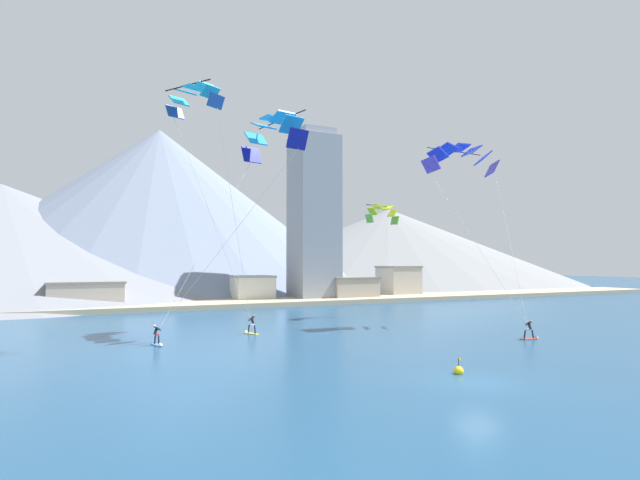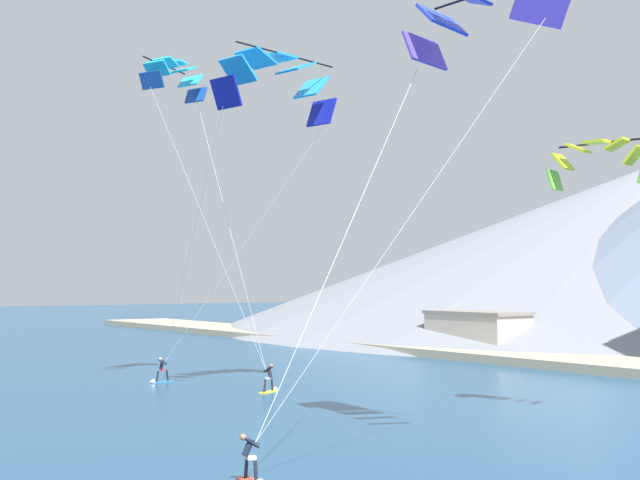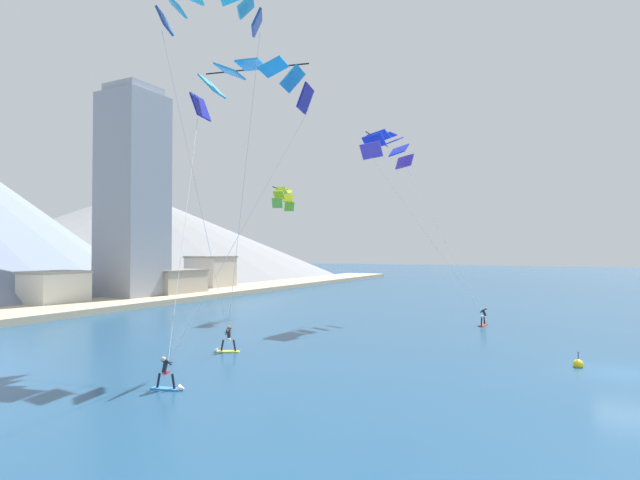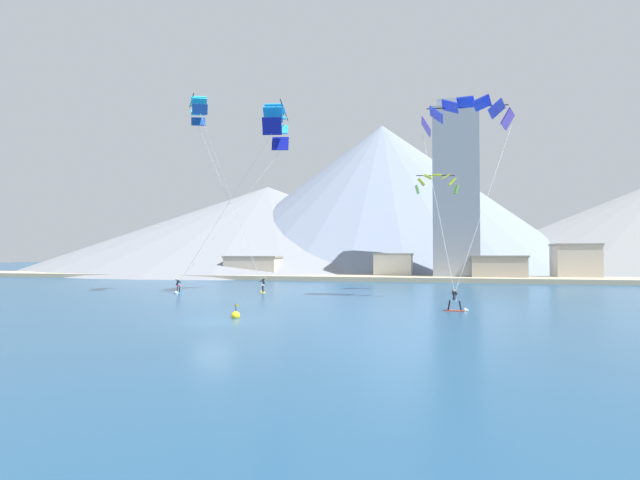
# 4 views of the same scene
# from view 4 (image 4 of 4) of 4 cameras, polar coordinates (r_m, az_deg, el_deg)

# --- Properties ---
(ground_plane) EXTENTS (400.00, 400.00, 0.00)m
(ground_plane) POSITION_cam_4_polar(r_m,az_deg,el_deg) (31.58, -12.10, -9.13)
(ground_plane) COLOR navy
(kitesurfer_near_lead) EXTENTS (1.78, 0.71, 1.67)m
(kitesurfer_near_lead) POSITION_cam_4_polar(r_m,az_deg,el_deg) (37.75, 15.46, -7.14)
(kitesurfer_near_lead) COLOR #E54C33
(kitesurfer_near_lead) RESTS_ON ground
(kitesurfer_near_trail) EXTENTS (1.10, 1.75, 1.76)m
(kitesurfer_near_trail) POSITION_cam_4_polar(r_m,az_deg,el_deg) (54.23, -6.55, -5.44)
(kitesurfer_near_trail) COLOR yellow
(kitesurfer_near_trail) RESTS_ON ground
(kitesurfer_mid_center) EXTENTS (0.77, 1.79, 1.67)m
(kitesurfer_mid_center) POSITION_cam_4_polar(r_m,az_deg,el_deg) (54.86, -15.98, -5.41)
(kitesurfer_mid_center) COLOR #337FDB
(kitesurfer_mid_center) RESTS_ON ground
(parafoil_kite_near_lead) EXTENTS (8.26, 10.66, 17.06)m
(parafoil_kite_near_lead) POSITION_cam_4_polar(r_m,az_deg,el_deg) (48.79, 16.33, 13.84)
(parafoil_kite_near_lead) COLOR #573DCA
(parafoil_kite_near_trail) EXTENTS (7.78, 5.99, 18.99)m
(parafoil_kite_near_trail) POSITION_cam_4_polar(r_m,az_deg,el_deg) (55.40, -13.68, 14.37)
(parafoil_kite_near_trail) COLOR #194093
(parafoil_kite_mid_center) EXTENTS (11.80, 8.66, 18.21)m
(parafoil_kite_mid_center) POSITION_cam_4_polar(r_m,az_deg,el_deg) (54.62, -5.02, 13.24)
(parafoil_kite_mid_center) COLOR #131892
(parafoil_kite_distant_high_outer) EXTENTS (4.89, 2.24, 2.22)m
(parafoil_kite_distant_high_outer) POSITION_cam_4_polar(r_m,az_deg,el_deg) (57.97, 13.18, 6.54)
(parafoil_kite_distant_high_outer) COLOR #6EC23F
(race_marker_buoy) EXTENTS (0.56, 0.56, 1.02)m
(race_marker_buoy) POSITION_cam_4_polar(r_m,az_deg,el_deg) (33.14, -9.61, -8.51)
(race_marker_buoy) COLOR yellow
(race_marker_buoy) RESTS_ON ground
(shoreline_strip) EXTENTS (180.00, 10.00, 0.70)m
(shoreline_strip) POSITION_cam_4_polar(r_m,az_deg,el_deg) (80.41, 4.07, -4.33)
(shoreline_strip) COLOR tan
(shoreline_strip) RESTS_ON ground
(shore_building_harbour_front) EXTENTS (6.30, 5.23, 4.29)m
(shore_building_harbour_front) POSITION_cam_4_polar(r_m,az_deg,el_deg) (84.09, 8.39, -2.97)
(shore_building_harbour_front) COLOR silver
(shore_building_harbour_front) RESTS_ON ground
(shore_building_promenade_mid) EXTENTS (9.59, 4.74, 3.83)m
(shore_building_promenade_mid) POSITION_cam_4_polar(r_m,az_deg,el_deg) (87.01, -7.66, -3.08)
(shore_building_promenade_mid) COLOR #B7AD9E
(shore_building_promenade_mid) RESTS_ON ground
(shore_building_quay_east) EXTENTS (6.45, 6.25, 5.75)m
(shore_building_quay_east) POSITION_cam_4_polar(r_m,az_deg,el_deg) (86.16, 27.15, -2.29)
(shore_building_quay_east) COLOR #B7AD9E
(shore_building_quay_east) RESTS_ON ground
(shore_building_quay_west) EXTENTS (8.30, 7.23, 3.94)m
(shore_building_quay_west) POSITION_cam_4_polar(r_m,az_deg,el_deg) (82.01, 19.61, -3.04)
(shore_building_quay_west) COLOR #A89E8E
(shore_building_quay_west) RESTS_ON ground
(highrise_tower) EXTENTS (7.00, 7.00, 28.42)m
(highrise_tower) POSITION_cam_4_polar(r_m,az_deg,el_deg) (82.89, 15.21, 5.26)
(highrise_tower) COLOR gray
(highrise_tower) RESTS_ON ground
(mountain_peak_west_ridge) EXTENTS (124.78, 124.78, 23.35)m
(mountain_peak_west_ridge) POSITION_cam_4_polar(r_m,az_deg,el_deg) (142.82, -6.02, 1.40)
(mountain_peak_west_ridge) COLOR gray
(mountain_peak_west_ridge) RESTS_ON ground
(mountain_peak_east_shoulder) EXTENTS (102.48, 102.48, 39.11)m
(mountain_peak_east_shoulder) POSITION_cam_4_polar(r_m,az_deg,el_deg) (136.26, 7.13, 4.87)
(mountain_peak_east_shoulder) COLOR slate
(mountain_peak_east_shoulder) RESTS_ON ground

